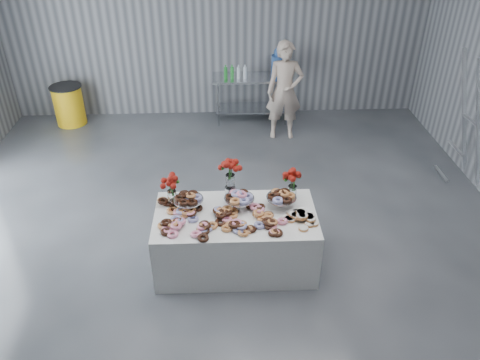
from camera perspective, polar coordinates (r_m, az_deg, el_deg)
The scene contains 17 objects.
ground at distance 5.98m, azimuth -2.36°, elevation -9.76°, with size 9.00×9.00×0.00m, color #33363A.
room_walls at distance 4.71m, azimuth -6.56°, elevation 15.26°, with size 8.04×9.04×4.02m.
display_table at distance 5.70m, azimuth -0.55°, elevation -7.24°, with size 1.90×1.00×0.75m, color white.
prep_table at distance 9.20m, azimuth 1.44°, elevation 10.86°, with size 1.50×0.60×0.90m.
donut_mounds at distance 5.40m, azimuth -0.55°, elevation -4.16°, with size 1.80×0.80×0.09m, color #C78748, non-canonical shape.
cake_stand_left at distance 5.52m, azimuth -6.34°, elevation -2.23°, with size 0.36×0.36×0.17m.
cake_stand_mid at distance 5.51m, azimuth -0.10°, elevation -2.11°, with size 0.36×0.36×0.17m.
cake_stand_right at distance 5.55m, azimuth 5.07°, elevation -1.99°, with size 0.36×0.36×0.17m.
danish_pile at distance 5.38m, azimuth 7.51°, elevation -4.49°, with size 0.48×0.48×0.11m, color silver, non-canonical shape.
bouquet_left at distance 5.54m, azimuth -8.44°, elevation -0.35°, with size 0.26×0.26×0.42m.
bouquet_right at distance 5.60m, azimuth 6.50°, elevation 0.24°, with size 0.26×0.26×0.42m.
bouquet_center at distance 5.54m, azimuth -1.21°, elevation 1.08°, with size 0.26×0.26×0.57m.
water_jug at distance 9.06m, azimuth 4.74°, elevation 14.00°, with size 0.28×0.28×0.55m.
drink_bottles at distance 8.94m, azimuth -0.58°, elevation 13.06°, with size 0.54×0.08×0.27m, color #268C33, non-canonical shape.
person at distance 8.49m, azimuth 5.46°, elevation 10.74°, with size 0.65×0.42×1.77m, color #CC8C93.
trash_barrel at distance 9.71m, azimuth -20.13°, elevation 8.58°, with size 0.60×0.60×0.77m.
stepladder at distance 7.77m, azimuth 26.34°, elevation 6.55°, with size 0.24×0.52×2.09m, color silver, non-canonical shape.
Camera 1 is at (0.04, -4.42, 4.03)m, focal length 35.00 mm.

